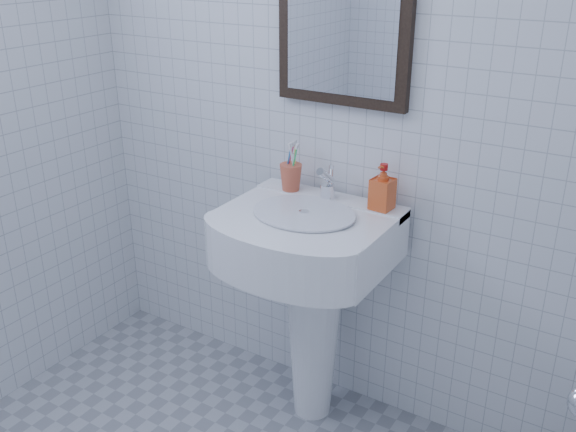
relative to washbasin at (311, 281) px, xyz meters
The scene contains 6 objects.
wall_back 0.67m from the washbasin, 101.57° to the left, with size 2.20×0.02×2.50m, color silver.
washbasin is the anchor object (origin of this frame).
faucet 0.36m from the washbasin, 90.00° to the left, with size 0.05×0.12×0.13m.
toothbrush_cup 0.40m from the washbasin, 144.31° to the left, with size 0.08×0.08×0.10m, color #C55437, non-canonical shape.
soap_dispenser 0.45m from the washbasin, 30.91° to the left, with size 0.07×0.08×0.17m, color #DC4315.
wall_mirror 0.96m from the washbasin, 90.00° to the left, with size 0.50×0.04×0.62m.
Camera 1 is at (1.08, -0.84, 1.78)m, focal length 40.00 mm.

